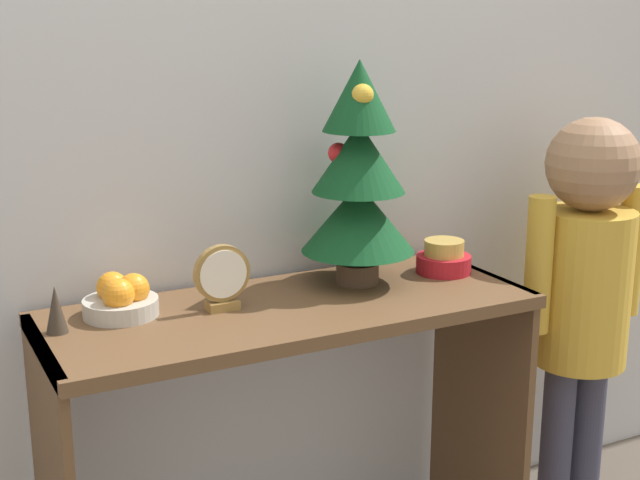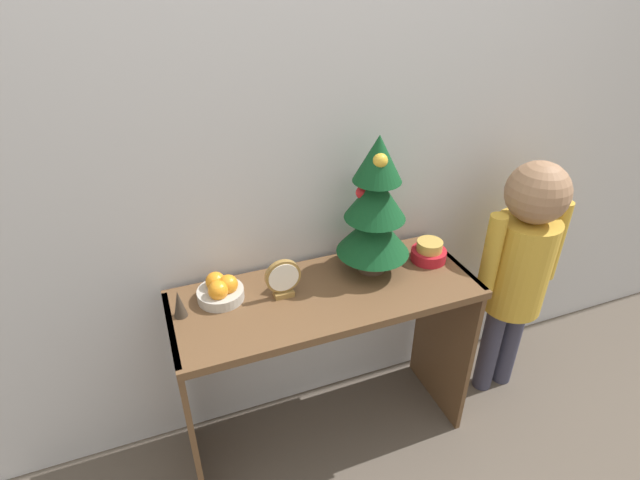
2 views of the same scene
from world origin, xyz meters
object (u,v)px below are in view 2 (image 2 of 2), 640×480
at_px(desk_clock, 283,279).
at_px(figurine, 179,304).
at_px(fruit_bowl, 221,290).
at_px(singing_bowl, 429,252).
at_px(child_figure, 522,257).
at_px(mini_tree, 375,208).

bearing_deg(desk_clock, figurine, 176.89).
xyz_separation_m(fruit_bowl, singing_bowl, (0.79, -0.04, -0.00)).
bearing_deg(fruit_bowl, figurine, -163.47).
distance_m(desk_clock, child_figure, 0.99).
bearing_deg(figurine, mini_tree, 1.65).
bearing_deg(singing_bowl, figurine, 179.91).
relative_size(fruit_bowl, desk_clock, 1.10).
bearing_deg(mini_tree, singing_bowl, -5.34).
bearing_deg(desk_clock, singing_bowl, 1.71).
height_order(figurine, child_figure, child_figure).
distance_m(mini_tree, child_figure, 0.70).
bearing_deg(child_figure, mini_tree, 171.55).
relative_size(singing_bowl, desk_clock, 0.94).
height_order(mini_tree, fruit_bowl, mini_tree).
distance_m(fruit_bowl, child_figure, 1.20).
xyz_separation_m(fruit_bowl, desk_clock, (0.21, -0.06, 0.03)).
xyz_separation_m(desk_clock, figurine, (-0.35, 0.02, -0.02)).
height_order(singing_bowl, desk_clock, desk_clock).
height_order(fruit_bowl, child_figure, child_figure).
xyz_separation_m(mini_tree, singing_bowl, (0.23, -0.02, -0.22)).
xyz_separation_m(figurine, child_figure, (1.33, -0.07, -0.09)).
relative_size(fruit_bowl, singing_bowl, 1.18).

